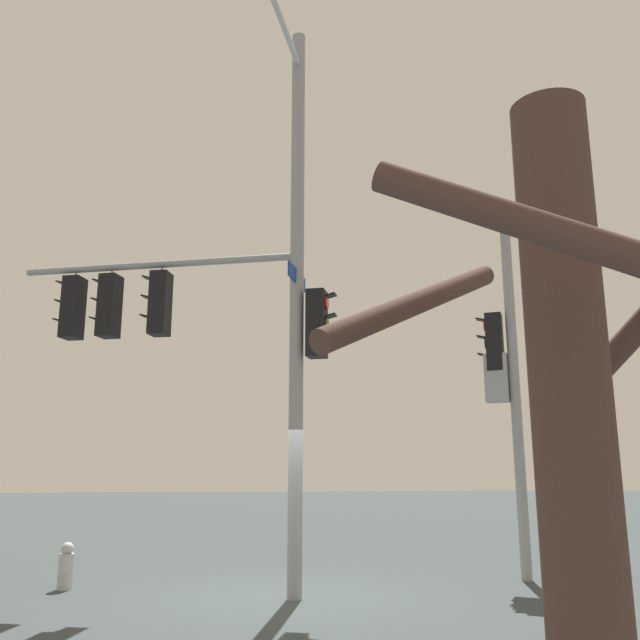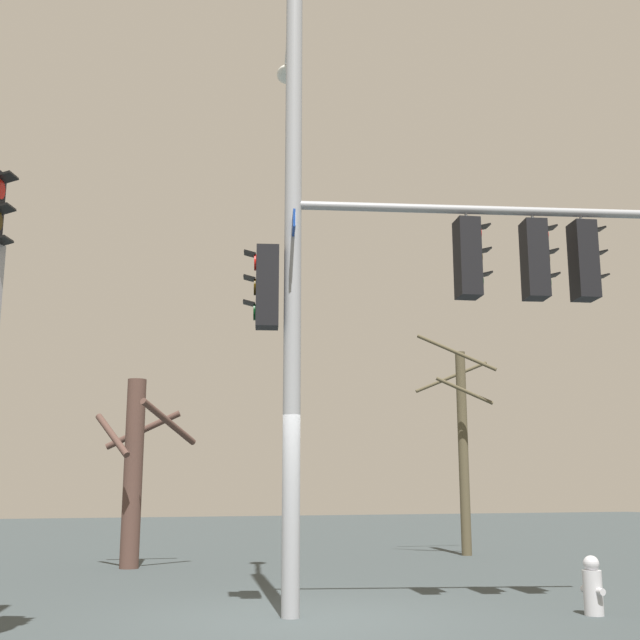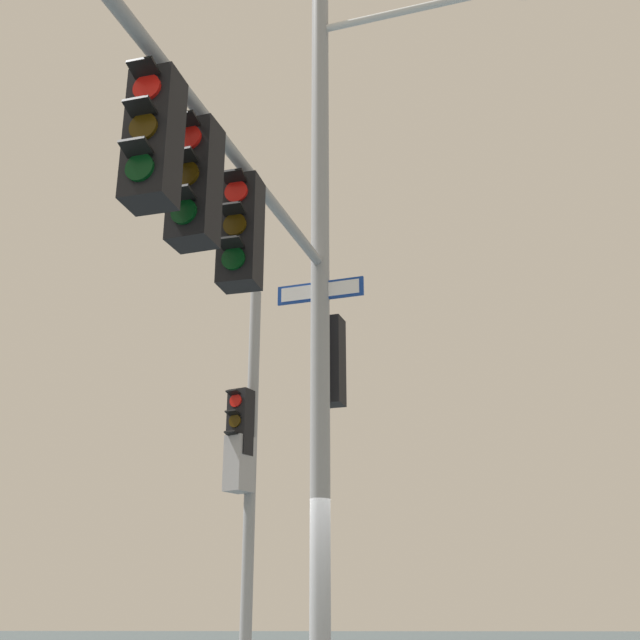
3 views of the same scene
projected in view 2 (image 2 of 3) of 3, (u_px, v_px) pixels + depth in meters
ground_plane at (303, 620)px, 10.02m from camera, size 80.00×80.00×0.00m
main_signal_pole_assembly at (378, 238)px, 11.37m from camera, size 4.56×5.45×9.50m
fire_hydrant at (593, 587)px, 10.41m from camera, size 0.38×0.24×0.73m
bare_tree_behind_pole at (462, 441)px, 20.41m from camera, size 2.57×2.55×5.32m
bare_tree_across_street at (135, 466)px, 16.97m from camera, size 2.37×2.08×3.83m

